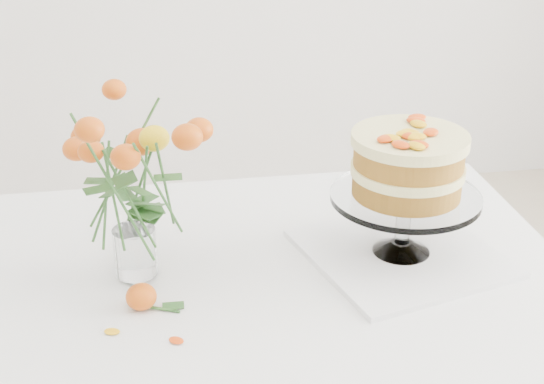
# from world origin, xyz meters

# --- Properties ---
(table) EXTENTS (1.43, 0.93, 0.76)m
(table) POSITION_xyz_m (0.00, 0.00, 0.67)
(table) COLOR tan
(table) RESTS_ON ground
(napkin) EXTENTS (0.41, 0.41, 0.01)m
(napkin) POSITION_xyz_m (0.41, 0.06, 0.76)
(napkin) COLOR white
(napkin) RESTS_ON table
(cake_stand) EXTENTS (0.27, 0.27, 0.25)m
(cake_stand) POSITION_xyz_m (0.41, 0.06, 0.93)
(cake_stand) COLOR silver
(cake_stand) RESTS_ON napkin
(rose_vase) EXTENTS (0.28, 0.28, 0.38)m
(rose_vase) POSITION_xyz_m (-0.08, 0.07, 0.98)
(rose_vase) COLOR silver
(rose_vase) RESTS_ON table
(loose_rose_far) EXTENTS (0.09, 0.06, 0.04)m
(loose_rose_far) POSITION_xyz_m (-0.07, -0.04, 0.78)
(loose_rose_far) COLOR #CE5E0A
(loose_rose_far) RESTS_ON table
(stray_petal_a) EXTENTS (0.03, 0.02, 0.00)m
(stray_petal_a) POSITION_xyz_m (-0.12, -0.10, 0.76)
(stray_petal_a) COLOR #FCB40F
(stray_petal_a) RESTS_ON table
(stray_petal_b) EXTENTS (0.03, 0.02, 0.00)m
(stray_petal_b) POSITION_xyz_m (-0.02, -0.14, 0.76)
(stray_petal_b) COLOR #FCB40F
(stray_petal_b) RESTS_ON table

